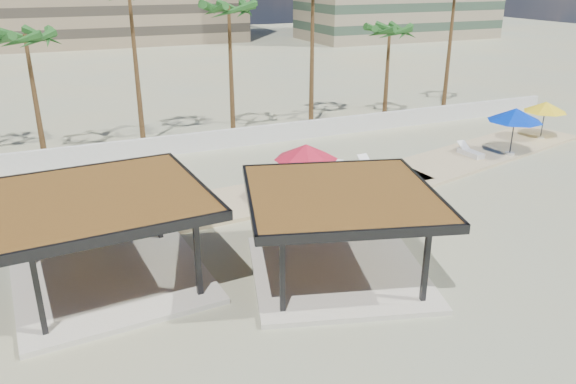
{
  "coord_description": "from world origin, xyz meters",
  "views": [
    {
      "loc": [
        -8.41,
        -17.22,
        10.52
      ],
      "look_at": [
        0.84,
        4.04,
        1.4
      ],
      "focal_mm": 35.0,
      "sensor_mm": 36.0,
      "label": 1
    }
  ],
  "objects_px": {
    "pavilion_central": "(340,226)",
    "pavilion_west": "(106,231)",
    "lounger_b": "(335,176)",
    "lounger_a": "(136,204)",
    "umbrella_c": "(306,152)",
    "lounger_d": "(470,153)",
    "lounger_c": "(371,169)"
  },
  "relations": [
    {
      "from": "pavilion_central",
      "to": "lounger_a",
      "type": "height_order",
      "value": "pavilion_central"
    },
    {
      "from": "pavilion_central",
      "to": "lounger_d",
      "type": "relative_size",
      "value": 4.31
    },
    {
      "from": "pavilion_central",
      "to": "lounger_d",
      "type": "distance_m",
      "value": 16.81
    },
    {
      "from": "umbrella_c",
      "to": "lounger_a",
      "type": "relative_size",
      "value": 1.65
    },
    {
      "from": "pavilion_west",
      "to": "lounger_c",
      "type": "height_order",
      "value": "pavilion_west"
    },
    {
      "from": "lounger_d",
      "to": "pavilion_west",
      "type": "bearing_deg",
      "value": 103.7
    },
    {
      "from": "pavilion_central",
      "to": "lounger_a",
      "type": "relative_size",
      "value": 3.42
    },
    {
      "from": "umbrella_c",
      "to": "lounger_d",
      "type": "height_order",
      "value": "umbrella_c"
    },
    {
      "from": "umbrella_c",
      "to": "pavilion_west",
      "type": "bearing_deg",
      "value": -156.65
    },
    {
      "from": "lounger_a",
      "to": "lounger_c",
      "type": "relative_size",
      "value": 1.16
    },
    {
      "from": "pavilion_west",
      "to": "lounger_c",
      "type": "relative_size",
      "value": 3.55
    },
    {
      "from": "lounger_a",
      "to": "lounger_b",
      "type": "bearing_deg",
      "value": -103.33
    },
    {
      "from": "pavilion_west",
      "to": "lounger_a",
      "type": "distance_m",
      "value": 6.69
    },
    {
      "from": "umbrella_c",
      "to": "lounger_b",
      "type": "bearing_deg",
      "value": 33.71
    },
    {
      "from": "lounger_a",
      "to": "lounger_b",
      "type": "distance_m",
      "value": 10.4
    },
    {
      "from": "umbrella_c",
      "to": "lounger_d",
      "type": "bearing_deg",
      "value": 10.66
    },
    {
      "from": "lounger_c",
      "to": "lounger_b",
      "type": "bearing_deg",
      "value": 95.94
    },
    {
      "from": "umbrella_c",
      "to": "lounger_b",
      "type": "xyz_separation_m",
      "value": [
        2.55,
        1.7,
        -2.16
      ]
    },
    {
      "from": "lounger_a",
      "to": "lounger_c",
      "type": "height_order",
      "value": "lounger_a"
    },
    {
      "from": "pavilion_west",
      "to": "lounger_a",
      "type": "height_order",
      "value": "pavilion_west"
    },
    {
      "from": "pavilion_west",
      "to": "lounger_c",
      "type": "xyz_separation_m",
      "value": [
        14.67,
        6.24,
        -1.71
      ]
    },
    {
      "from": "pavilion_central",
      "to": "umbrella_c",
      "type": "distance_m",
      "value": 7.22
    },
    {
      "from": "umbrella_c",
      "to": "lounger_d",
      "type": "xyz_separation_m",
      "value": [
        12.06,
        2.27,
        -2.19
      ]
    },
    {
      "from": "pavilion_west",
      "to": "lounger_d",
      "type": "relative_size",
      "value": 3.86
    },
    {
      "from": "umbrella_c",
      "to": "lounger_b",
      "type": "height_order",
      "value": "umbrella_c"
    },
    {
      "from": "lounger_c",
      "to": "umbrella_c",
      "type": "bearing_deg",
      "value": 110.25
    },
    {
      "from": "pavilion_central",
      "to": "pavilion_west",
      "type": "xyz_separation_m",
      "value": [
        -7.81,
        2.74,
        0.08
      ]
    },
    {
      "from": "pavilion_west",
      "to": "lounger_b",
      "type": "distance_m",
      "value": 13.71
    },
    {
      "from": "umbrella_c",
      "to": "lounger_a",
      "type": "bearing_deg",
      "value": 165.71
    },
    {
      "from": "pavilion_west",
      "to": "lounger_b",
      "type": "bearing_deg",
      "value": 21.8
    },
    {
      "from": "pavilion_west",
      "to": "lounger_a",
      "type": "relative_size",
      "value": 3.06
    },
    {
      "from": "lounger_b",
      "to": "lounger_a",
      "type": "bearing_deg",
      "value": 121.3
    }
  ]
}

